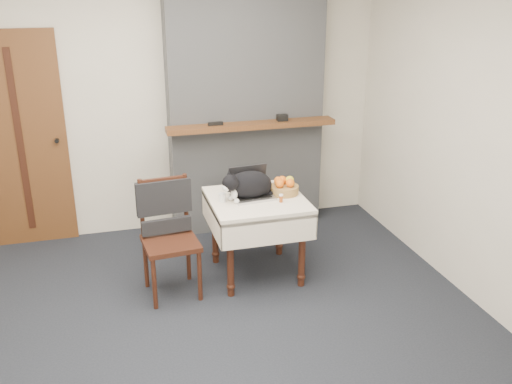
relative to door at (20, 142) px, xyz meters
The scene contains 12 objects.
ground 2.52m from the door, 58.72° to the right, with size 4.50×4.50×0.00m, color black.
room_shell 2.07m from the door, 51.56° to the right, with size 4.52×4.01×2.61m.
door is the anchor object (origin of this frame).
chimney 2.12m from the door, ahead, with size 1.62×0.48×2.60m.
side_table 2.30m from the door, 32.28° to the right, with size 0.78×0.78×0.70m.
laptop 2.21m from the door, 31.45° to the right, with size 0.36×0.32×0.25m.
cat 2.22m from the door, 32.53° to the right, with size 0.56×0.33×0.27m.
cream_jar 2.04m from the door, 36.61° to the right, with size 0.06×0.06×0.07m, color white.
pill_bottle 2.49m from the door, 32.95° to the right, with size 0.03×0.03×0.07m.
fruit_basket 2.47m from the door, 28.28° to the right, with size 0.25×0.25×0.14m.
desk_clutter 2.37m from the door, 28.80° to the right, with size 0.14×0.02×0.01m, color black.
chair 1.75m from the door, 47.17° to the right, with size 0.46×0.45×0.95m.
Camera 1 is at (-0.47, -3.46, 2.41)m, focal length 40.00 mm.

